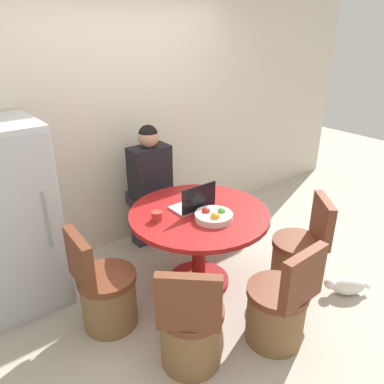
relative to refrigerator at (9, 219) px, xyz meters
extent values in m
plane|color=#B2A899|center=(1.24, -1.12, -0.78)|extent=(12.00, 12.00, 0.00)
cube|color=beige|center=(1.24, 0.39, 0.52)|extent=(7.00, 0.06, 2.60)
cube|color=silver|center=(0.00, 0.01, 0.00)|extent=(0.65, 0.68, 1.56)
cube|color=#AFB2B5|center=(0.00, -0.34, 0.00)|extent=(0.63, 0.01, 1.46)
cylinder|color=gray|center=(0.20, -0.35, 0.08)|extent=(0.02, 0.02, 0.47)
cylinder|color=maroon|center=(1.33, -0.77, -0.75)|extent=(0.55, 0.55, 0.05)
cylinder|color=maroon|center=(1.33, -0.77, -0.40)|extent=(0.12, 0.12, 0.65)
cylinder|color=maroon|center=(1.33, -0.77, -0.06)|extent=(1.20, 1.20, 0.04)
cylinder|color=brown|center=(0.74, -1.42, -0.57)|extent=(0.43, 0.43, 0.41)
cylinder|color=brown|center=(0.74, -1.42, -0.34)|extent=(0.45, 0.45, 0.06)
cube|color=brown|center=(0.61, -1.55, -0.12)|extent=(0.35, 0.33, 0.40)
cylinder|color=brown|center=(2.01, -1.32, -0.57)|extent=(0.43, 0.43, 0.41)
cylinder|color=brown|center=(2.01, -1.32, -0.34)|extent=(0.45, 0.45, 0.06)
cube|color=brown|center=(2.15, -1.43, -0.12)|extent=(0.31, 0.36, 0.40)
cylinder|color=brown|center=(1.35, -1.64, -0.57)|extent=(0.43, 0.43, 0.41)
cylinder|color=brown|center=(1.35, -1.64, -0.34)|extent=(0.45, 0.45, 0.06)
cube|color=brown|center=(1.36, -1.82, -0.12)|extent=(0.41, 0.08, 0.40)
cylinder|color=brown|center=(0.45, -0.73, -0.57)|extent=(0.43, 0.43, 0.41)
cylinder|color=brown|center=(0.45, -0.73, -0.34)|extent=(0.45, 0.45, 0.06)
cube|color=brown|center=(0.27, -0.72, -0.12)|extent=(0.09, 0.41, 0.40)
cube|color=#2D2D38|center=(1.33, 0.15, -0.55)|extent=(0.28, 0.16, 0.46)
cube|color=#2D2D38|center=(1.33, 0.09, -0.24)|extent=(0.32, 0.36, 0.14)
cube|color=black|center=(1.33, 0.01, 0.09)|extent=(0.40, 0.22, 0.52)
sphere|color=tan|center=(1.33, 0.01, 0.44)|extent=(0.20, 0.20, 0.20)
sphere|color=black|center=(1.33, 0.01, 0.46)|extent=(0.19, 0.19, 0.19)
cube|color=#B7B7BC|center=(1.33, -0.66, -0.03)|extent=(0.35, 0.21, 0.02)
cube|color=black|center=(1.33, -0.76, 0.09)|extent=(0.35, 0.01, 0.22)
cylinder|color=beige|center=(1.33, -0.95, -0.01)|extent=(0.31, 0.31, 0.05)
sphere|color=#4C9333|center=(1.40, -0.97, 0.02)|extent=(0.07, 0.07, 0.07)
sphere|color=red|center=(1.30, -0.88, 0.02)|extent=(0.07, 0.07, 0.07)
sphere|color=orange|center=(1.30, -1.01, 0.02)|extent=(0.08, 0.08, 0.08)
cylinder|color=#B2332D|center=(0.96, -0.67, 0.00)|extent=(0.09, 0.09, 0.08)
ellipsoid|color=white|center=(2.27, -1.70, -0.69)|extent=(0.34, 0.30, 0.17)
sphere|color=white|center=(2.13, -1.61, -0.67)|extent=(0.10, 0.10, 0.10)
cylinder|color=white|center=(2.39, -1.78, -0.68)|extent=(0.13, 0.11, 0.11)
camera|label=1|loc=(-0.46, -2.97, 1.42)|focal=35.00mm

